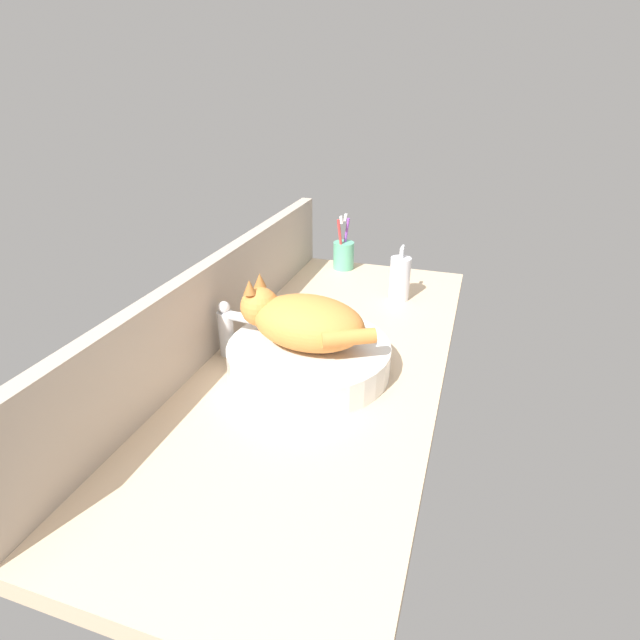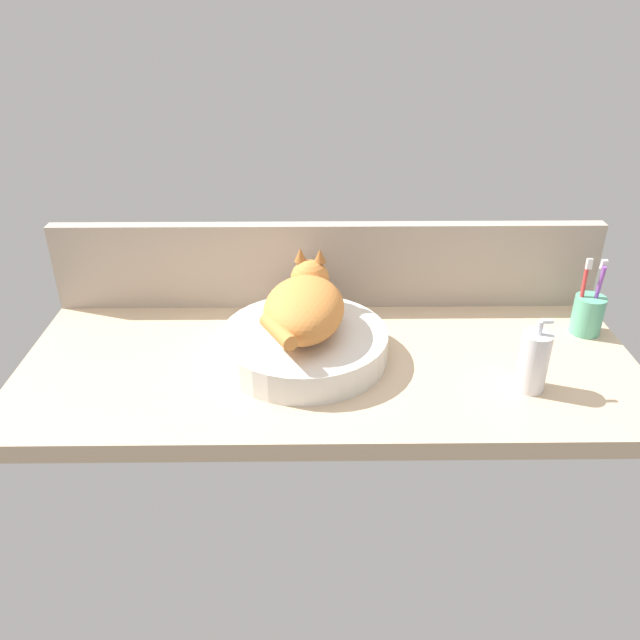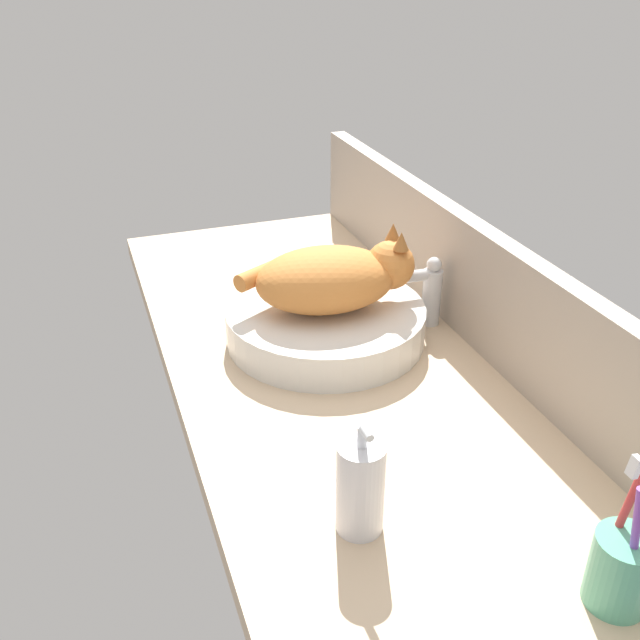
# 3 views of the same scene
# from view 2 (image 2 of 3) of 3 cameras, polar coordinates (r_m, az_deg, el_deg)

# --- Properties ---
(ground_plane) EXTENTS (1.34, 0.57, 0.04)m
(ground_plane) POSITION_cam_2_polar(r_m,az_deg,el_deg) (1.38, 0.83, -4.32)
(ground_plane) COLOR #D1B28E
(backsplash_panel) EXTENTS (1.34, 0.04, 0.22)m
(backsplash_panel) POSITION_cam_2_polar(r_m,az_deg,el_deg) (1.55, 0.63, 5.03)
(backsplash_panel) COLOR #AD9E8E
(backsplash_panel) RESTS_ON ground_plane
(sink_basin) EXTENTS (0.36, 0.36, 0.07)m
(sink_basin) POSITION_cam_2_polar(r_m,az_deg,el_deg) (1.36, -1.43, -2.27)
(sink_basin) COLOR silver
(sink_basin) RESTS_ON ground_plane
(cat) EXTENTS (0.19, 0.32, 0.14)m
(cat) POSITION_cam_2_polar(r_m,az_deg,el_deg) (1.33, -1.44, 1.37)
(cat) COLOR orange
(cat) RESTS_ON sink_basin
(faucet) EXTENTS (0.04, 0.12, 0.14)m
(faucet) POSITION_cam_2_polar(r_m,az_deg,el_deg) (1.51, -0.99, 2.90)
(faucet) COLOR silver
(faucet) RESTS_ON ground_plane
(soap_dispenser) EXTENTS (0.06, 0.06, 0.16)m
(soap_dispenser) POSITION_cam_2_polar(r_m,az_deg,el_deg) (1.31, 18.93, -3.58)
(soap_dispenser) COLOR silver
(soap_dispenser) RESTS_ON ground_plane
(toothbrush_cup) EXTENTS (0.07, 0.07, 0.19)m
(toothbrush_cup) POSITION_cam_2_polar(r_m,az_deg,el_deg) (1.57, 23.27, 0.54)
(toothbrush_cup) COLOR #5BB28E
(toothbrush_cup) RESTS_ON ground_plane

